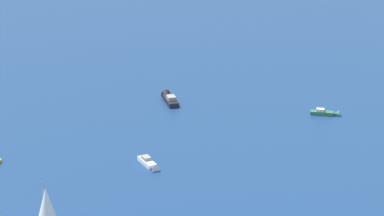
{
  "coord_description": "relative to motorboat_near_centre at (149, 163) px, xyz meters",
  "views": [
    {
      "loc": [
        -117.96,
        18.53,
        65.01
      ],
      "look_at": [
        0.0,
        0.0,
        22.09
      ],
      "focal_mm": 73.31,
      "sensor_mm": 36.0,
      "label": 1
    }
  ],
  "objects": [
    {
      "name": "sailboat_mid_cluster",
      "position": [
        -22.88,
        19.94,
        3.23
      ],
      "size": [
        6.17,
        5.35,
        8.28
      ],
      "color": "gold",
      "rests_on": "ground_plane"
    },
    {
      "name": "motorboat_outer_ring_a",
      "position": [
        38.61,
        -9.22,
        0.19
      ],
      "size": [
        9.61,
        3.38,
        2.73
      ],
      "color": "black",
      "rests_on": "ground_plane"
    },
    {
      "name": "motorboat_far_stbd",
      "position": [
        23.21,
        -45.0,
        -0.02
      ],
      "size": [
        3.95,
        6.91,
        1.95
      ],
      "color": "#33704C",
      "rests_on": "ground_plane"
    },
    {
      "name": "motorboat_near_centre",
      "position": [
        0.0,
        0.0,
        0.0
      ],
      "size": [
        7.18,
        3.98,
        2.02
      ],
      "color": "white",
      "rests_on": "ground_plane"
    }
  ]
}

